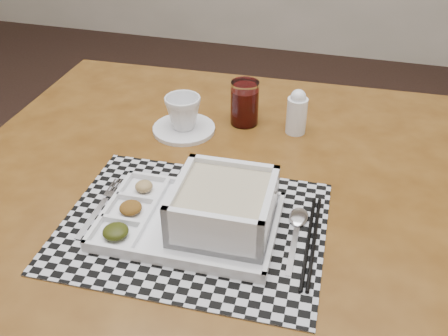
{
  "coord_description": "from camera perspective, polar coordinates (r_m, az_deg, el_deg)",
  "views": [
    {
      "loc": [
        0.74,
        -1.2,
        1.45
      ],
      "look_at": [
        0.54,
        -0.49,
        0.93
      ],
      "focal_mm": 40.0,
      "sensor_mm": 36.0,
      "label": 1
    }
  ],
  "objects": [
    {
      "name": "floor",
      "position": [
        2.02,
        -11.35,
        -11.97
      ],
      "size": [
        5.0,
        5.0,
        0.0
      ],
      "primitive_type": "plane",
      "color": "black",
      "rests_on": "ground"
    },
    {
      "name": "dining_table",
      "position": [
        1.07,
        -1.72,
        -5.95
      ],
      "size": [
        1.16,
        1.16,
        0.84
      ],
      "color": "#4B2A0D",
      "rests_on": "ground"
    },
    {
      "name": "placemat",
      "position": [
        0.92,
        -3.54,
        -6.58
      ],
      "size": [
        0.49,
        0.39,
        0.0
      ],
      "primitive_type": "cube",
      "rotation": [
        0.0,
        0.0,
        0.04
      ],
      "color": "#B0B1B8",
      "rests_on": "dining_table"
    },
    {
      "name": "serving_tray",
      "position": [
        0.89,
        -1.34,
        -5.04
      ],
      "size": [
        0.33,
        0.23,
        0.1
      ],
      "color": "white",
      "rests_on": "placemat"
    },
    {
      "name": "fork",
      "position": [
        0.99,
        -13.82,
        -4.23
      ],
      "size": [
        0.02,
        0.19,
        0.0
      ],
      "color": "silver",
      "rests_on": "placemat"
    },
    {
      "name": "spoon",
      "position": [
        0.93,
        8.44,
        -6.1
      ],
      "size": [
        0.04,
        0.18,
        0.01
      ],
      "color": "silver",
      "rests_on": "placemat"
    },
    {
      "name": "chopsticks",
      "position": [
        0.9,
        9.93,
        -8.19
      ],
      "size": [
        0.03,
        0.24,
        0.01
      ],
      "color": "black",
      "rests_on": "placemat"
    },
    {
      "name": "saucer",
      "position": [
        1.21,
        -4.6,
        4.48
      ],
      "size": [
        0.15,
        0.15,
        0.01
      ],
      "primitive_type": "cylinder",
      "color": "white",
      "rests_on": "dining_table"
    },
    {
      "name": "cup",
      "position": [
        1.19,
        -4.7,
        6.35
      ],
      "size": [
        0.11,
        0.11,
        0.08
      ],
      "primitive_type": "imported",
      "rotation": [
        0.0,
        0.0,
        0.29
      ],
      "color": "white",
      "rests_on": "saucer"
    },
    {
      "name": "juice_glass",
      "position": [
        1.22,
        2.37,
        7.27
      ],
      "size": [
        0.07,
        0.07,
        0.11
      ],
      "color": "white",
      "rests_on": "dining_table"
    },
    {
      "name": "creamer_bottle",
      "position": [
        1.19,
        8.32,
        6.32
      ],
      "size": [
        0.05,
        0.05,
        0.11
      ],
      "color": "white",
      "rests_on": "dining_table"
    }
  ]
}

